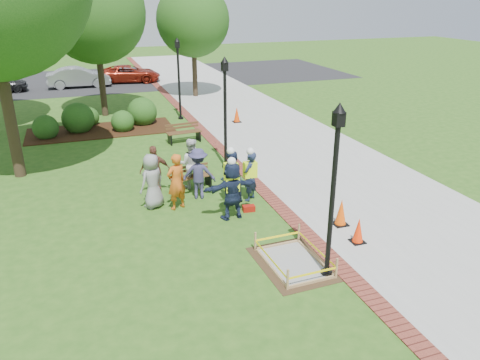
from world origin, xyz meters
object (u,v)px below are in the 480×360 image
object	(u,v)px
cone_front	(358,231)
hivis_worker_b	(250,174)
hivis_worker_c	(231,176)
bench_near	(191,182)
hivis_worker_a	(232,189)
wet_concrete_pad	(294,256)
lamp_near	(334,181)

from	to	relation	value
cone_front	hivis_worker_b	xyz separation A→B (m)	(-1.78, 3.67, 0.54)
cone_front	hivis_worker_c	size ratio (longest dim) A/B	0.39
bench_near	cone_front	size ratio (longest dim) A/B	2.05
bench_near	hivis_worker_b	xyz separation A→B (m)	(1.60, -1.56, 0.65)
cone_front	hivis_worker_c	xyz separation A→B (m)	(-2.46, 3.61, 0.59)
cone_front	hivis_worker_a	world-z (taller)	hivis_worker_a
wet_concrete_pad	hivis_worker_a	xyz separation A→B (m)	(-0.63, 3.00, 0.73)
cone_front	hivis_worker_b	bearing A→B (deg)	115.86
bench_near	cone_front	xyz separation A→B (m)	(3.38, -5.23, 0.10)
cone_front	hivis_worker_a	size ratio (longest dim) A/B	0.38
bench_near	hivis_worker_c	world-z (taller)	hivis_worker_c
wet_concrete_pad	lamp_near	size ratio (longest dim) A/B	0.55
hivis_worker_b	cone_front	bearing A→B (deg)	-64.14
wet_concrete_pad	hivis_worker_c	bearing A→B (deg)	94.68
bench_near	lamp_near	distance (m)	6.96
wet_concrete_pad	cone_front	xyz separation A→B (m)	(2.13, 0.40, 0.12)
hivis_worker_b	wet_concrete_pad	bearing A→B (deg)	-94.88
lamp_near	hivis_worker_b	xyz separation A→B (m)	(-0.20, 4.79, -1.58)
bench_near	hivis_worker_c	size ratio (longest dim) A/B	0.80
bench_near	hivis_worker_b	world-z (taller)	hivis_worker_b
bench_near	wet_concrete_pad	bearing A→B (deg)	-77.46
wet_concrete_pad	lamp_near	world-z (taller)	lamp_near
wet_concrete_pad	hivis_worker_a	bearing A→B (deg)	101.93
hivis_worker_a	hivis_worker_c	world-z (taller)	hivis_worker_a
lamp_near	hivis_worker_c	distance (m)	5.05
wet_concrete_pad	lamp_near	xyz separation A→B (m)	(0.54, -0.72, 2.25)
hivis_worker_b	hivis_worker_c	distance (m)	0.68
lamp_near	hivis_worker_a	xyz separation A→B (m)	(-1.18, 3.72, -1.52)
bench_near	lamp_near	bearing A→B (deg)	-74.21
hivis_worker_a	hivis_worker_b	distance (m)	1.45
cone_front	lamp_near	world-z (taller)	lamp_near
hivis_worker_a	bench_near	bearing A→B (deg)	103.23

